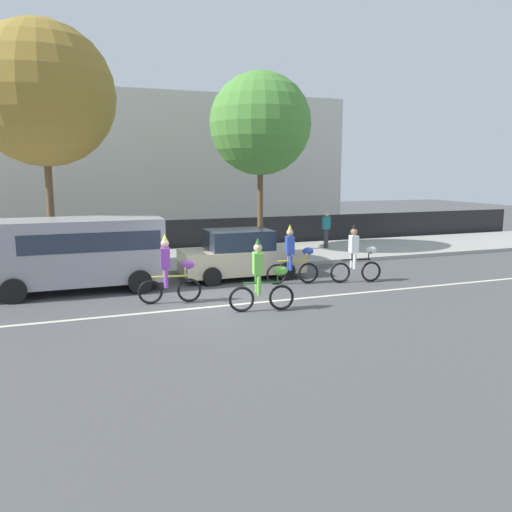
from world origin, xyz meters
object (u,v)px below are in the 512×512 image
Objects in this scene: parade_cyclist_cobalt at (293,258)px; parked_van_grey at (80,249)px; pedestrian_onlooker at (326,229)px; parked_car_beige at (241,255)px; parade_cyclist_purple at (170,273)px; parade_cyclist_zebra at (357,257)px; parade_cyclist_lime at (262,279)px.

parked_van_grey is at bearing 167.76° from parade_cyclist_cobalt.
parked_van_grey is 3.09× the size of pedestrian_onlooker.
parked_car_beige is at bearing 131.28° from parade_cyclist_cobalt.
pedestrian_onlooker is (8.28, 6.65, 0.17)m from parade_cyclist_purple.
parked_van_grey is (-2.27, 2.42, 0.44)m from parade_cyclist_purple.
parked_van_grey is at bearing 133.16° from parade_cyclist_purple.
parked_van_grey reaches higher than parade_cyclist_zebra.
parked_van_grey is (-8.43, 1.88, 0.44)m from parade_cyclist_zebra.
parade_cyclist_cobalt is at bearing 14.04° from parade_cyclist_purple.
parade_cyclist_lime reaches higher than parked_car_beige.
parade_cyclist_purple is at bearing 142.52° from parade_cyclist_lime.
parade_cyclist_lime is 5.94m from parked_van_grey.
parade_cyclist_lime is 4.16m from parked_car_beige.
parked_van_grey reaches higher than parade_cyclist_lime.
parked_car_beige is 2.53× the size of pedestrian_onlooker.
pedestrian_onlooker is at bearing 53.07° from parade_cyclist_lime.
parade_cyclist_purple is 1.00× the size of parade_cyclist_cobalt.
parade_cyclist_purple and parade_cyclist_zebra have the same top height.
pedestrian_onlooker is (6.20, 8.25, 0.17)m from parade_cyclist_lime.
pedestrian_onlooker is (10.55, 4.23, -0.27)m from parked_van_grey.
parade_cyclist_lime is (2.08, -1.60, 0.00)m from parade_cyclist_purple.
pedestrian_onlooker reaches higher than parked_car_beige.
parked_van_grey is (-6.40, 1.39, 0.44)m from parade_cyclist_cobalt.
parade_cyclist_purple is at bearing -138.89° from parked_car_beige.
parked_van_grey reaches higher than pedestrian_onlooker.
parade_cyclist_lime is at bearing -127.88° from parade_cyclist_cobalt.
parked_car_beige is (-3.31, 1.95, -0.06)m from parade_cyclist_zebra.
parked_car_beige is (-1.28, 1.46, -0.06)m from parade_cyclist_cobalt.
parade_cyclist_zebra is 1.19× the size of pedestrian_onlooker.
parade_cyclist_purple is 2.63m from parade_cyclist_lime.
pedestrian_onlooker is at bearing 38.76° from parade_cyclist_purple.
parade_cyclist_cobalt is at bearing 52.12° from parade_cyclist_lime.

